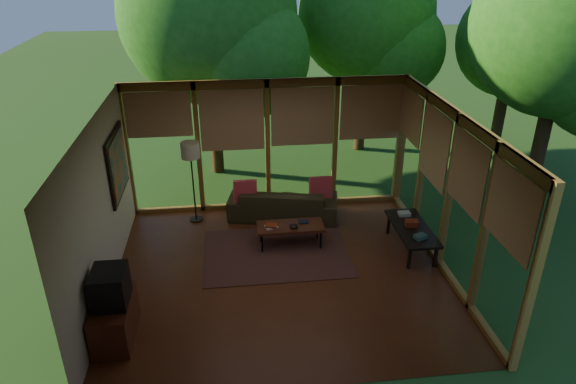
{
  "coord_description": "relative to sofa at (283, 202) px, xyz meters",
  "views": [
    {
      "loc": [
        -0.75,
        -7.13,
        5.0
      ],
      "look_at": [
        0.19,
        0.7,
        1.18
      ],
      "focal_mm": 32.0,
      "sensor_mm": 36.0,
      "label": 1
    }
  ],
  "objects": [
    {
      "name": "window_wall_right",
      "position": [
        2.5,
        -2.0,
        1.04
      ],
      "size": [
        0.12,
        5.0,
        2.7
      ],
      "primitive_type": "cube",
      "color": "olive",
      "rests_on": "ground"
    },
    {
      "name": "pillow_right",
      "position": [
        0.75,
        -0.05,
        0.29
      ],
      "size": [
        0.45,
        0.24,
        0.47
      ],
      "primitive_type": "cube",
      "rotation": [
        -0.21,
        0.0,
        0.0
      ],
      "color": "maroon",
      "rests_on": "sofa"
    },
    {
      "name": "wall_front",
      "position": [
        -0.25,
        -4.5,
        1.04
      ],
      "size": [
        5.5,
        0.04,
        2.7
      ],
      "primitive_type": "cube",
      "color": "beige",
      "rests_on": "ground"
    },
    {
      "name": "television",
      "position": [
        -2.7,
        -3.24,
        0.54
      ],
      "size": [
        0.45,
        0.55,
        0.5
      ],
      "primitive_type": "cube",
      "color": "black",
      "rests_on": "media_cabinet"
    },
    {
      "name": "ct_book_lower",
      "position": [
        -0.34,
        -1.18,
        0.13
      ],
      "size": [
        0.25,
        0.21,
        0.03
      ],
      "primitive_type": "cube",
      "rotation": [
        0.0,
        0.0,
        0.23
      ],
      "color": "#B5B0A4",
      "rests_on": "coffee_table"
    },
    {
      "name": "coffee_table",
      "position": [
        0.01,
        -1.13,
        0.08
      ],
      "size": [
        1.2,
        0.5,
        0.43
      ],
      "color": "#512316",
      "rests_on": "floor"
    },
    {
      "name": "console_book_b",
      "position": [
        2.15,
        -1.46,
        0.19
      ],
      "size": [
        0.25,
        0.21,
        0.1
      ],
      "primitive_type": "cube",
      "rotation": [
        0.0,
        0.0,
        -0.2
      ],
      "color": "maroon",
      "rests_on": "side_console"
    },
    {
      "name": "ceiling",
      "position": [
        -0.25,
        -2.0,
        2.39
      ],
      "size": [
        5.5,
        5.5,
        0.0
      ],
      "primitive_type": "plane",
      "rotation": [
        3.14,
        0.0,
        0.0
      ],
      "color": "white",
      "rests_on": "ground"
    },
    {
      "name": "side_console",
      "position": [
        2.15,
        -1.51,
        0.1
      ],
      "size": [
        0.6,
        1.4,
        0.46
      ],
      "color": "black",
      "rests_on": "floor"
    },
    {
      "name": "floor_lamp",
      "position": [
        -1.75,
        0.05,
        1.09
      ],
      "size": [
        0.36,
        0.36,
        1.65
      ],
      "color": "black",
      "rests_on": "floor"
    },
    {
      "name": "tree_ne",
      "position": [
        2.46,
        3.66,
        3.12
      ],
      "size": [
        3.34,
        3.34,
        5.12
      ],
      "color": "#3C2916",
      "rests_on": "ground"
    },
    {
      "name": "tree_far",
      "position": [
        5.83,
        2.69,
        2.6
      ],
      "size": [
        2.67,
        2.67,
        4.26
      ],
      "color": "#3C2916",
      "rests_on": "ground"
    },
    {
      "name": "sofa",
      "position": [
        0.0,
        0.0,
        0.0
      ],
      "size": [
        2.28,
        1.28,
        0.63
      ],
      "primitive_type": "imported",
      "rotation": [
        0.0,
        0.0,
        2.93
      ],
      "color": "#36301B",
      "rests_on": "floor"
    },
    {
      "name": "wall_painting",
      "position": [
        -2.96,
        -0.6,
        1.24
      ],
      "size": [
        0.06,
        1.35,
        1.15
      ],
      "color": "black",
      "rests_on": "wall_left"
    },
    {
      "name": "ct_book_side",
      "position": [
        0.26,
        -1.05,
        0.12
      ],
      "size": [
        0.18,
        0.14,
        0.03
      ],
      "primitive_type": "cube",
      "rotation": [
        0.0,
        0.0,
        0.03
      ],
      "color": "black",
      "rests_on": "coffee_table"
    },
    {
      "name": "window_wall_back",
      "position": [
        -0.25,
        0.5,
        1.04
      ],
      "size": [
        5.5,
        0.12,
        2.7
      ],
      "primitive_type": "cube",
      "color": "olive",
      "rests_on": "ground"
    },
    {
      "name": "tree_nw",
      "position": [
        -1.31,
        2.56,
        3.32
      ],
      "size": [
        3.86,
        3.86,
        5.57
      ],
      "color": "#3C2916",
      "rests_on": "ground"
    },
    {
      "name": "floor",
      "position": [
        -0.25,
        -2.0,
        -0.31
      ],
      "size": [
        5.5,
        5.5,
        0.0
      ],
      "primitive_type": "plane",
      "color": "#5D2C18",
      "rests_on": "ground"
    },
    {
      "name": "wall_left",
      "position": [
        -3.0,
        -2.0,
        1.04
      ],
      "size": [
        0.04,
        5.0,
        2.7
      ],
      "primitive_type": "cube",
      "color": "beige",
      "rests_on": "ground"
    },
    {
      "name": "console_book_a",
      "position": [
        2.15,
        -1.91,
        0.18
      ],
      "size": [
        0.24,
        0.21,
        0.07
      ],
      "primitive_type": "cube",
      "rotation": [
        0.0,
        0.0,
        0.38
      ],
      "color": "#2D4F49",
      "rests_on": "side_console"
    },
    {
      "name": "tree_se",
      "position": [
        5.04,
        -0.34,
        3.4
      ],
      "size": [
        3.37,
        3.37,
        5.42
      ],
      "color": "#3C2916",
      "rests_on": "ground"
    },
    {
      "name": "ct_bowl",
      "position": [
        0.06,
        -1.23,
        0.15
      ],
      "size": [
        0.16,
        0.16,
        0.07
      ],
      "primitive_type": "ellipsoid",
      "color": "black",
      "rests_on": "coffee_table"
    },
    {
      "name": "console_book_c",
      "position": [
        2.15,
        -1.06,
        0.17
      ],
      "size": [
        0.22,
        0.16,
        0.06
      ],
      "primitive_type": "cube",
      "rotation": [
        0.0,
        0.0,
        0.0
      ],
      "color": "#B5B0A4",
      "rests_on": "side_console"
    },
    {
      "name": "rug",
      "position": [
        -0.27,
        -1.37,
        -0.31
      ],
      "size": [
        2.58,
        1.83,
        0.01
      ],
      "primitive_type": "cube",
      "color": "brown",
      "rests_on": "floor"
    },
    {
      "name": "ct_book_upper",
      "position": [
        -0.34,
        -1.18,
        0.16
      ],
      "size": [
        0.23,
        0.2,
        0.03
      ],
      "primitive_type": "cube",
      "rotation": [
        0.0,
        0.0,
        -0.26
      ],
      "color": "maroon",
      "rests_on": "coffee_table"
    },
    {
      "name": "media_cabinet",
      "position": [
        -2.72,
        -3.24,
        -0.01
      ],
      "size": [
        0.5,
        1.0,
        0.6
      ],
      "primitive_type": "cube",
      "color": "#512316",
      "rests_on": "floor"
    },
    {
      "name": "exterior_lawn",
      "position": [
        7.75,
        6.0,
        -0.32
      ],
      "size": [
        40.0,
        40.0,
        0.0
      ],
      "primitive_type": "plane",
      "color": "#254C1C",
      "rests_on": "ground"
    },
    {
      "name": "pillow_left",
      "position": [
        -0.75,
        -0.05,
        0.29
      ],
      "size": [
        0.46,
        0.24,
        0.48
      ],
      "primitive_type": "cube",
      "rotation": [
        -0.21,
        0.0,
        0.0
      ],
      "color": "maroon",
      "rests_on": "sofa"
    }
  ]
}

